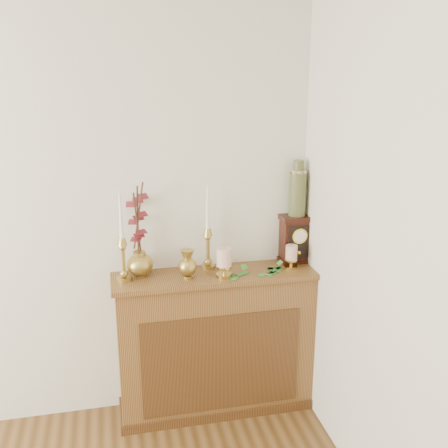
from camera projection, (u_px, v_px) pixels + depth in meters
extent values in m
cube|color=brown|center=(216.00, 344.00, 3.28)|extent=(1.20, 0.30, 0.90)
cube|color=#563919|center=(221.00, 363.00, 3.15)|extent=(0.96, 0.01, 0.63)
cube|color=brown|center=(216.00, 275.00, 3.15)|extent=(1.24, 0.34, 0.03)
cube|color=#563919|center=(216.00, 402.00, 3.40)|extent=(1.23, 0.33, 0.06)
cylinder|color=tan|center=(124.00, 279.00, 3.02)|extent=(0.09, 0.09, 0.02)
sphere|color=tan|center=(124.00, 274.00, 3.01)|extent=(0.05, 0.05, 0.05)
cylinder|color=tan|center=(123.00, 261.00, 2.99)|extent=(0.02, 0.02, 0.15)
sphere|color=tan|center=(122.00, 247.00, 2.97)|extent=(0.04, 0.04, 0.04)
cone|color=tan|center=(122.00, 242.00, 2.96)|extent=(0.06, 0.06, 0.04)
cone|color=white|center=(121.00, 215.00, 2.91)|extent=(0.02, 0.02, 0.28)
cylinder|color=tan|center=(208.00, 267.00, 3.21)|extent=(0.09, 0.09, 0.02)
sphere|color=tan|center=(208.00, 262.00, 3.20)|extent=(0.05, 0.05, 0.05)
cylinder|color=tan|center=(208.00, 250.00, 3.18)|extent=(0.02, 0.02, 0.15)
sphere|color=tan|center=(208.00, 237.00, 3.16)|extent=(0.04, 0.04, 0.04)
cone|color=tan|center=(208.00, 232.00, 3.15)|extent=(0.06, 0.06, 0.04)
cone|color=white|center=(207.00, 208.00, 3.10)|extent=(0.02, 0.02, 0.27)
cylinder|color=tan|center=(188.00, 277.00, 3.05)|extent=(0.06, 0.06, 0.02)
sphere|color=tan|center=(188.00, 267.00, 3.03)|extent=(0.11, 0.11, 0.11)
cone|color=tan|center=(187.00, 255.00, 3.01)|extent=(0.08, 0.08, 0.05)
cylinder|color=tan|center=(140.00, 275.00, 3.09)|extent=(0.07, 0.07, 0.01)
ellipsoid|color=tan|center=(140.00, 265.00, 3.07)|extent=(0.16, 0.16, 0.13)
cylinder|color=tan|center=(139.00, 254.00, 3.05)|extent=(0.08, 0.08, 0.03)
cylinder|color=#472819|center=(137.00, 222.00, 3.01)|extent=(0.04, 0.10, 0.37)
cylinder|color=#472819|center=(138.00, 219.00, 3.00)|extent=(0.02, 0.08, 0.41)
cylinder|color=#472819|center=(138.00, 217.00, 3.00)|extent=(0.07, 0.13, 0.43)
cylinder|color=gold|center=(224.00, 275.00, 3.08)|extent=(0.10, 0.10, 0.02)
cylinder|color=gold|center=(224.00, 271.00, 3.07)|extent=(0.02, 0.02, 0.04)
cylinder|color=gold|center=(224.00, 267.00, 3.07)|extent=(0.09, 0.09, 0.01)
cylinder|color=beige|center=(224.00, 257.00, 3.05)|extent=(0.09, 0.09, 0.11)
cylinder|color=#472819|center=(224.00, 247.00, 3.03)|extent=(0.00, 0.00, 0.01)
cylinder|color=gold|center=(291.00, 267.00, 3.22)|extent=(0.08, 0.08, 0.01)
cylinder|color=gold|center=(291.00, 263.00, 3.21)|extent=(0.02, 0.02, 0.04)
cylinder|color=gold|center=(291.00, 260.00, 3.21)|extent=(0.08, 0.08, 0.01)
cylinder|color=beige|center=(291.00, 252.00, 3.19)|extent=(0.07, 0.07, 0.09)
cylinder|color=#472819|center=(292.00, 245.00, 3.18)|extent=(0.00, 0.00, 0.01)
cube|color=#31772D|center=(285.00, 267.00, 3.22)|extent=(0.05, 0.04, 0.00)
cube|color=#31772D|center=(259.00, 272.00, 3.15)|extent=(0.05, 0.05, 0.00)
cube|color=#31772D|center=(276.00, 270.00, 3.18)|extent=(0.05, 0.04, 0.00)
cube|color=#31772D|center=(230.00, 274.00, 3.11)|extent=(0.05, 0.06, 0.00)
cube|color=#31772D|center=(287.00, 271.00, 3.16)|extent=(0.05, 0.06, 0.00)
cube|color=#31772D|center=(268.00, 268.00, 3.21)|extent=(0.05, 0.06, 0.00)
cube|color=#31772D|center=(268.00, 271.00, 3.16)|extent=(0.05, 0.05, 0.00)
cube|color=#31772D|center=(248.00, 271.00, 3.17)|extent=(0.05, 0.04, 0.00)
cube|color=#31772D|center=(264.00, 273.00, 3.13)|extent=(0.04, 0.05, 0.00)
cube|color=#31772D|center=(223.00, 271.00, 3.16)|extent=(0.06, 0.06, 0.00)
cube|color=#31772D|center=(229.00, 277.00, 3.07)|extent=(0.06, 0.05, 0.00)
cube|color=#31772D|center=(254.00, 276.00, 3.09)|extent=(0.05, 0.05, 0.00)
cube|color=#31772D|center=(235.00, 273.00, 3.14)|extent=(0.05, 0.05, 0.00)
cube|color=#31772D|center=(276.00, 272.00, 3.15)|extent=(0.05, 0.05, 0.00)
cube|color=#31772D|center=(258.00, 273.00, 3.14)|extent=(0.05, 0.04, 0.00)
cube|color=#31772D|center=(233.00, 267.00, 3.11)|extent=(0.04, 0.05, 0.02)
cube|color=#31772D|center=(244.00, 267.00, 3.06)|extent=(0.04, 0.05, 0.02)
cube|color=#31772D|center=(280.00, 263.00, 3.15)|extent=(0.05, 0.05, 0.02)
cube|color=black|center=(295.00, 259.00, 3.34)|extent=(0.20, 0.15, 0.02)
cube|color=black|center=(296.00, 240.00, 3.30)|extent=(0.18, 0.12, 0.26)
cube|color=black|center=(296.00, 218.00, 3.26)|extent=(0.20, 0.15, 0.03)
cube|color=black|center=(299.00, 242.00, 3.24)|extent=(0.14, 0.01, 0.21)
cylinder|color=gold|center=(300.00, 236.00, 3.22)|extent=(0.10, 0.01, 0.10)
cylinder|color=silver|center=(300.00, 236.00, 3.22)|extent=(0.07, 0.01, 0.07)
sphere|color=gold|center=(299.00, 253.00, 3.26)|extent=(0.03, 0.03, 0.03)
cylinder|color=#1B3727|center=(297.00, 194.00, 3.21)|extent=(0.11, 0.11, 0.27)
cylinder|color=#1B3727|center=(298.00, 168.00, 3.17)|extent=(0.06, 0.06, 0.09)
cylinder|color=tan|center=(298.00, 172.00, 3.18)|extent=(0.08, 0.08, 0.02)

